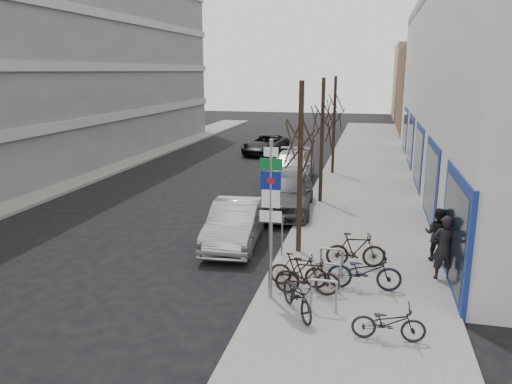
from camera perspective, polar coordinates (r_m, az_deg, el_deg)
The scene contains 25 objects.
ground at distance 13.73m, azimuth -8.42°, elevation -11.33°, with size 120.00×120.00×0.00m, color black.
sidewalk_east at distance 22.26m, azimuth 12.19°, elevation -1.46°, with size 5.00×70.00×0.15m, color slate.
sidewalk_west at distance 27.26m, azimuth -22.40°, elevation 0.57°, with size 3.00×70.00×0.15m, color slate.
brick_building_far at distance 52.21m, azimuth 22.76°, elevation 10.70°, with size 12.00×14.00×8.00m, color brown.
tan_building_far at distance 67.11m, azimuth 21.20°, elevation 11.69°, with size 13.00×12.00×9.00m, color #937A5B.
highway_sign_pole at distance 12.20m, azimuth 1.70°, elevation -2.08°, with size 0.55×0.10×4.20m.
bike_rack at distance 13.19m, azimuth 8.23°, elevation -9.28°, with size 0.66×2.26×0.83m.
tree_near at distance 15.27m, azimuth 5.15°, elevation 7.35°, with size 1.80×1.80×5.50m.
tree_mid at distance 21.69m, azimuth 7.64°, elevation 9.15°, with size 1.80×1.80×5.50m.
tree_far at distance 28.15m, azimuth 9.00°, elevation 10.12°, with size 1.80×1.80×5.50m.
meter_front at distance 15.53m, azimuth 2.99°, elevation -4.56°, with size 0.10×0.08×1.27m.
meter_mid at distance 20.76m, azimuth 5.71°, elevation 0.09°, with size 0.10×0.08×1.27m.
meter_back at distance 26.11m, azimuth 7.33°, elevation 2.85°, with size 0.10×0.08×1.27m.
bike_near_left at distance 12.03m, azimuth 4.77°, elevation -11.44°, with size 0.52×1.71×1.04m, color black.
bike_near_right at distance 13.01m, azimuth 5.88°, elevation -9.52°, with size 0.50×1.69×1.02m, color black.
bike_mid_curb at distance 13.52m, azimuth 12.30°, elevation -8.50°, with size 0.59×1.94×1.18m, color black.
bike_mid_inner at distance 13.45m, azimuth 4.85°, elevation -8.85°, with size 0.47×1.57×0.95m, color black.
bike_far_curb at distance 11.30m, azimuth 14.94°, elevation -13.90°, with size 0.47×1.56×0.95m, color black.
bike_far_inner at distance 14.97m, azimuth 11.33°, elevation -6.48°, with size 0.52×1.75×1.06m, color black.
parked_car_front at distance 16.97m, azimuth -2.40°, elevation -3.60°, with size 1.56×4.47×1.47m, color #B3B2B7.
parked_car_mid at distance 20.77m, azimuth 3.62°, elevation -0.02°, with size 2.03×5.05×1.72m, color #47474B.
parked_car_back at distance 26.66m, azimuth 4.04°, elevation 2.85°, with size 2.18×5.37×1.56m, color #9D9EA2.
lane_car at distance 35.65m, azimuth 1.09°, elevation 5.47°, with size 2.27×4.92×1.37m, color black.
pedestrian_near at distance 14.67m, azimuth 20.69°, elevation -5.97°, with size 0.67×0.44×1.82m, color black.
pedestrian_far at distance 16.04m, azimuth 20.05°, elevation -4.53°, with size 0.62×0.42×1.67m, color black.
Camera 1 is at (4.74, -11.52, 5.77)m, focal length 35.00 mm.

